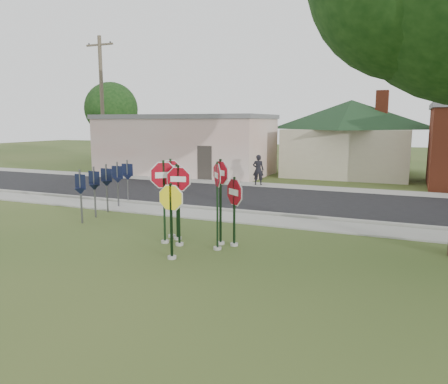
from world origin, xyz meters
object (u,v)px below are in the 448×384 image
at_px(stop_sign_yellow, 171,212).
at_px(pedestrian, 258,170).
at_px(stop_sign_left, 164,189).
at_px(stop_sign_center, 179,195).
at_px(utility_pole_near, 102,103).

relative_size(stop_sign_yellow, pedestrian, 1.24).
bearing_deg(stop_sign_yellow, pedestrian, 99.27).
height_order(stop_sign_yellow, stop_sign_left, stop_sign_left).
distance_m(stop_sign_yellow, stop_sign_left, 1.69).
bearing_deg(stop_sign_center, stop_sign_left, 172.90).
distance_m(stop_sign_center, stop_sign_yellow, 1.34).
bearing_deg(stop_sign_left, utility_pole_near, 133.73).
relative_size(stop_sign_center, stop_sign_left, 0.95).
distance_m(stop_sign_center, pedestrian, 12.86).
bearing_deg(stop_sign_left, stop_sign_yellow, -52.51).
height_order(stop_sign_center, utility_pole_near, utility_pole_near).
bearing_deg(utility_pole_near, pedestrian, -5.47).
xyz_separation_m(stop_sign_center, stop_sign_yellow, (0.45, -1.23, -0.27)).
distance_m(stop_sign_left, utility_pole_near, 19.36).
relative_size(stop_sign_yellow, utility_pole_near, 0.23).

